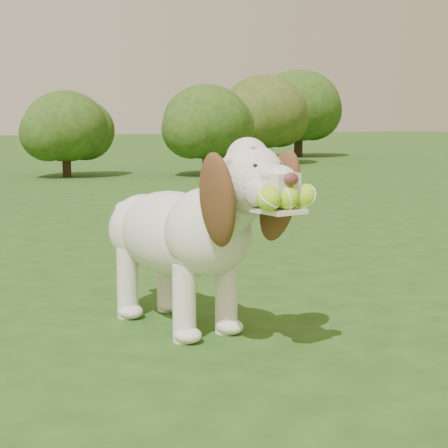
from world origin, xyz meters
TOP-DOWN VIEW (x-y plane):
  - ground at (0.00, 0.00)m, footprint 80.00×80.00m
  - dog at (0.48, -0.29)m, footprint 0.52×1.27m
  - shrub_h at (9.51, 11.79)m, footprint 2.00×2.00m
  - shrub_f at (7.18, 9.65)m, footprint 1.71×1.71m
  - shrub_d at (4.74, 7.54)m, footprint 1.40×1.40m
  - shrub_c at (2.67, 8.29)m, footprint 1.29×1.29m

SIDE VIEW (x-z plane):
  - ground at x=0.00m, z-range 0.00..0.00m
  - dog at x=0.48m, z-range 0.03..0.85m
  - shrub_c at x=2.67m, z-range 0.12..1.45m
  - shrub_d at x=4.74m, z-range 0.13..1.57m
  - shrub_f at x=7.18m, z-range 0.16..1.93m
  - shrub_h at x=9.51m, z-range 0.18..2.25m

